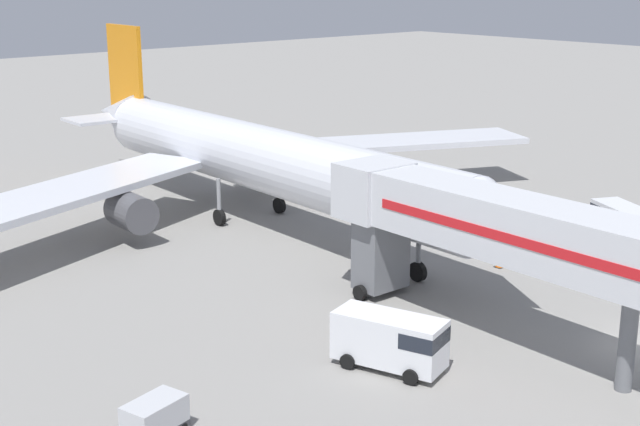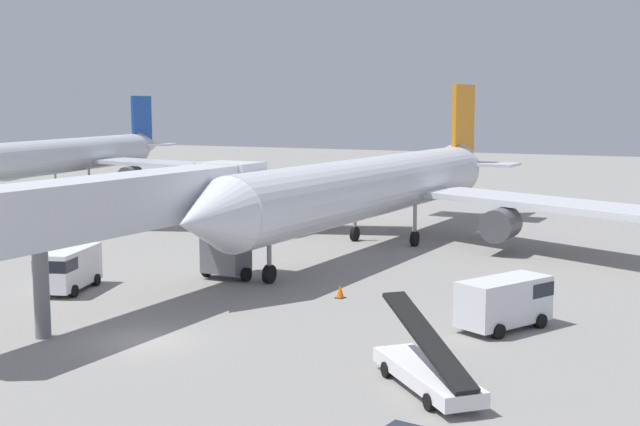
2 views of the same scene
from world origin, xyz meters
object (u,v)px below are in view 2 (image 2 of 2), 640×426
at_px(service_van_outer_left, 68,268).
at_px(safety_cone_alpha, 340,291).
at_px(belt_loader_truck, 427,371).
at_px(service_van_rear_right, 506,300).
at_px(airplane_background, 69,156).
at_px(jet_bridge, 135,207).
at_px(airplane_at_gate, 382,186).

bearing_deg(service_van_outer_left, safety_cone_alpha, 20.28).
distance_m(belt_loader_truck, service_van_rear_right, 9.74).
relative_size(safety_cone_alpha, airplane_background, 0.02).
relative_size(service_van_outer_left, safety_cone_alpha, 6.76).
bearing_deg(jet_bridge, service_van_outer_left, 167.86).
bearing_deg(airplane_at_gate, airplane_background, 158.39).
height_order(airplane_at_gate, safety_cone_alpha, airplane_at_gate).
relative_size(airplane_at_gate, safety_cone_alpha, 65.20).
bearing_deg(belt_loader_truck, airplane_background, 142.18).
distance_m(belt_loader_truck, safety_cone_alpha, 14.85).
bearing_deg(jet_bridge, belt_loader_truck, -16.92).
distance_m(service_van_outer_left, airplane_background, 56.90).
relative_size(service_van_rear_right, airplane_background, 0.10).
xyz_separation_m(service_van_rear_right, service_van_outer_left, (-23.77, -3.15, 0.01)).
xyz_separation_m(service_van_rear_right, safety_cone_alpha, (-9.49, 2.13, -0.97)).
distance_m(safety_cone_alpha, airplane_background, 64.37).
bearing_deg(belt_loader_truck, jet_bridge, 163.08).
xyz_separation_m(jet_bridge, airplane_background, (-44.57, 42.82, -0.94)).
distance_m(airplane_at_gate, belt_loader_truck, 32.14).
relative_size(airplane_at_gate, service_van_outer_left, 9.65).
xyz_separation_m(airplane_at_gate, safety_cone_alpha, (4.55, -17.09, -4.02)).
distance_m(belt_loader_truck, airplane_background, 78.56).
xyz_separation_m(airplane_at_gate, jet_bridge, (-3.90, -23.62, 0.83)).
relative_size(jet_bridge, airplane_background, 0.46).
bearing_deg(service_van_rear_right, safety_cone_alpha, 167.38).
bearing_deg(service_van_rear_right, airplane_background, 148.43).
height_order(safety_cone_alpha, airplane_background, airplane_background).
height_order(jet_bridge, safety_cone_alpha, jet_bridge).
xyz_separation_m(airplane_at_gate, service_van_outer_left, (-9.73, -22.37, -3.04)).
bearing_deg(safety_cone_alpha, service_van_rear_right, -12.62).
distance_m(belt_loader_truck, service_van_outer_left, 24.17).
bearing_deg(airplane_at_gate, service_van_outer_left, -113.50).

